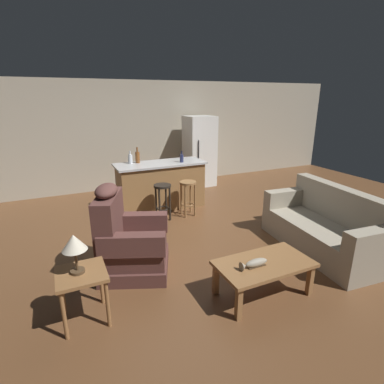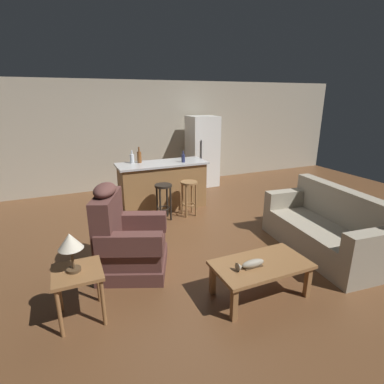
{
  "view_description": "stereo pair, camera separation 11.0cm",
  "coord_description": "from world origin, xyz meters",
  "px_view_note": "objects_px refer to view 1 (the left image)",
  "views": [
    {
      "loc": [
        -1.9,
        -4.26,
        2.22
      ],
      "look_at": [
        0.03,
        -0.1,
        0.75
      ],
      "focal_mm": 28.0,
      "sensor_mm": 36.0,
      "label": 1
    },
    {
      "loc": [
        -1.8,
        -4.31,
        2.22
      ],
      "look_at": [
        0.03,
        -0.1,
        0.75
      ],
      "focal_mm": 28.0,
      "sensor_mm": 36.0,
      "label": 2
    }
  ],
  "objects_px": {
    "bar_stool_left": "(163,196)",
    "bar_stool_right": "(188,192)",
    "kitchen_island": "(161,185)",
    "end_table": "(82,281)",
    "bottle_short_amber": "(130,159)",
    "coffee_table": "(264,266)",
    "fish_figurine": "(254,264)",
    "couch": "(325,228)",
    "table_lamp": "(74,244)",
    "refrigerator": "(199,151)",
    "bottle_tall_green": "(138,157)",
    "bottle_wine_dark": "(182,158)",
    "recliner_near_lamp": "(128,242)"
  },
  "relations": [
    {
      "from": "fish_figurine",
      "to": "bar_stool_right",
      "type": "xyz_separation_m",
      "value": [
        0.39,
        2.64,
        0.01
      ]
    },
    {
      "from": "table_lamp",
      "to": "bottle_tall_green",
      "type": "relative_size",
      "value": 1.3
    },
    {
      "from": "bar_stool_right",
      "to": "bottle_tall_green",
      "type": "xyz_separation_m",
      "value": [
        -0.74,
        0.81,
        0.6
      ]
    },
    {
      "from": "bar_stool_left",
      "to": "fish_figurine",
      "type": "bearing_deg",
      "value": -87.34
    },
    {
      "from": "kitchen_island",
      "to": "bar_stool_left",
      "type": "height_order",
      "value": "kitchen_island"
    },
    {
      "from": "bar_stool_left",
      "to": "bottle_wine_dark",
      "type": "height_order",
      "value": "bottle_wine_dark"
    },
    {
      "from": "end_table",
      "to": "refrigerator",
      "type": "height_order",
      "value": "refrigerator"
    },
    {
      "from": "end_table",
      "to": "table_lamp",
      "type": "distance_m",
      "value": 0.41
    },
    {
      "from": "fish_figurine",
      "to": "couch",
      "type": "bearing_deg",
      "value": 17.34
    },
    {
      "from": "bar_stool_left",
      "to": "bar_stool_right",
      "type": "height_order",
      "value": "same"
    },
    {
      "from": "coffee_table",
      "to": "bar_stool_left",
      "type": "relative_size",
      "value": 1.62
    },
    {
      "from": "end_table",
      "to": "bottle_short_amber",
      "type": "relative_size",
      "value": 2.23
    },
    {
      "from": "coffee_table",
      "to": "bottle_tall_green",
      "type": "height_order",
      "value": "bottle_tall_green"
    },
    {
      "from": "coffee_table",
      "to": "refrigerator",
      "type": "xyz_separation_m",
      "value": [
        1.37,
        4.44,
        0.52
      ]
    },
    {
      "from": "couch",
      "to": "recliner_near_lamp",
      "type": "height_order",
      "value": "recliner_near_lamp"
    },
    {
      "from": "coffee_table",
      "to": "kitchen_island",
      "type": "relative_size",
      "value": 0.61
    },
    {
      "from": "table_lamp",
      "to": "bar_stool_right",
      "type": "distance_m",
      "value": 3.1
    },
    {
      "from": "bottle_short_amber",
      "to": "bar_stool_left",
      "type": "bearing_deg",
      "value": -65.96
    },
    {
      "from": "couch",
      "to": "table_lamp",
      "type": "xyz_separation_m",
      "value": [
        -3.48,
        -0.06,
        0.53
      ]
    },
    {
      "from": "bottle_short_amber",
      "to": "coffee_table",
      "type": "bearing_deg",
      "value": -79.14
    },
    {
      "from": "end_table",
      "to": "bottle_short_amber",
      "type": "distance_m",
      "value": 3.31
    },
    {
      "from": "refrigerator",
      "to": "bottle_short_amber",
      "type": "distance_m",
      "value": 2.27
    },
    {
      "from": "coffee_table",
      "to": "end_table",
      "type": "relative_size",
      "value": 1.96
    },
    {
      "from": "bar_stool_left",
      "to": "refrigerator",
      "type": "height_order",
      "value": "refrigerator"
    },
    {
      "from": "bar_stool_right",
      "to": "bottle_tall_green",
      "type": "bearing_deg",
      "value": 132.38
    },
    {
      "from": "recliner_near_lamp",
      "to": "coffee_table",
      "type": "bearing_deg",
      "value": -19.47
    },
    {
      "from": "bottle_tall_green",
      "to": "bottle_short_amber",
      "type": "relative_size",
      "value": 1.25
    },
    {
      "from": "coffee_table",
      "to": "bar_stool_left",
      "type": "bearing_deg",
      "value": 96.37
    },
    {
      "from": "bar_stool_left",
      "to": "bottle_wine_dark",
      "type": "xyz_separation_m",
      "value": [
        0.6,
        0.5,
        0.57
      ]
    },
    {
      "from": "bar_stool_left",
      "to": "bottle_tall_green",
      "type": "xyz_separation_m",
      "value": [
        -0.22,
        0.81,
        0.6
      ]
    },
    {
      "from": "table_lamp",
      "to": "bottle_short_amber",
      "type": "relative_size",
      "value": 1.63
    },
    {
      "from": "couch",
      "to": "bottle_short_amber",
      "type": "bearing_deg",
      "value": -47.75
    },
    {
      "from": "fish_figurine",
      "to": "bar_stool_right",
      "type": "height_order",
      "value": "bar_stool_right"
    },
    {
      "from": "coffee_table",
      "to": "refrigerator",
      "type": "bearing_deg",
      "value": 72.89
    },
    {
      "from": "couch",
      "to": "bottle_short_amber",
      "type": "distance_m",
      "value": 3.73
    },
    {
      "from": "recliner_near_lamp",
      "to": "refrigerator",
      "type": "xyz_separation_m",
      "value": [
        2.66,
        3.29,
        0.46
      ]
    },
    {
      "from": "table_lamp",
      "to": "refrigerator",
      "type": "bearing_deg",
      "value": 50.36
    },
    {
      "from": "fish_figurine",
      "to": "bar_stool_right",
      "type": "bearing_deg",
      "value": 81.59
    },
    {
      "from": "coffee_table",
      "to": "bottle_tall_green",
      "type": "relative_size",
      "value": 3.49
    },
    {
      "from": "recliner_near_lamp",
      "to": "refrigerator",
      "type": "distance_m",
      "value": 4.25
    },
    {
      "from": "table_lamp",
      "to": "bar_stool_left",
      "type": "bearing_deg",
      "value": 52.66
    },
    {
      "from": "kitchen_island",
      "to": "end_table",
      "type": "bearing_deg",
      "value": -122.84
    },
    {
      "from": "couch",
      "to": "bar_stool_right",
      "type": "height_order",
      "value": "couch"
    },
    {
      "from": "kitchen_island",
      "to": "bar_stool_left",
      "type": "relative_size",
      "value": 2.65
    },
    {
      "from": "kitchen_island",
      "to": "refrigerator",
      "type": "relative_size",
      "value": 1.02
    },
    {
      "from": "coffee_table",
      "to": "bottle_short_amber",
      "type": "xyz_separation_m",
      "value": [
        -0.66,
        3.43,
        0.68
      ]
    },
    {
      "from": "couch",
      "to": "coffee_table",
      "type": "bearing_deg",
      "value": 23.66
    },
    {
      "from": "couch",
      "to": "refrigerator",
      "type": "bearing_deg",
      "value": -82.1
    },
    {
      "from": "couch",
      "to": "bar_stool_right",
      "type": "bearing_deg",
      "value": -52.7
    },
    {
      "from": "kitchen_island",
      "to": "bar_stool_left",
      "type": "bearing_deg",
      "value": -106.38
    }
  ]
}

